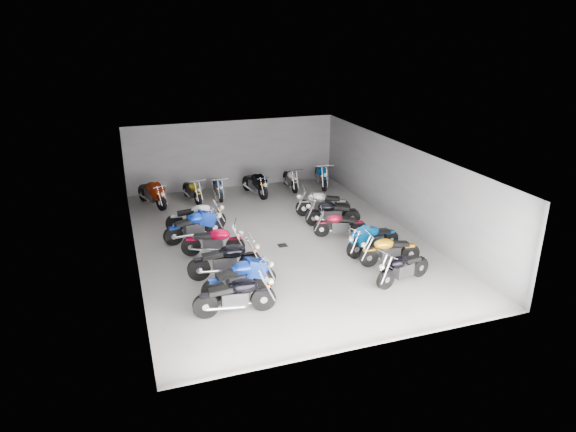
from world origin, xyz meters
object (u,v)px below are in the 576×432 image
object	(u,v)px
motorcycle_left_e	(195,226)
motorcycle_back_c	(218,188)
motorcycle_left_b	(240,278)
motorcycle_left_d	(214,241)
motorcycle_left_f	(197,217)
motorcycle_right_a	(403,268)
drain_grate	(282,245)
motorcycle_back_a	(152,193)
motorcycle_back_e	(291,179)
motorcycle_right_b	(389,250)
motorcycle_back_f	(321,176)
motorcycle_back_d	(255,184)
motorcycle_left_a	(236,296)
motorcycle_back_b	(192,190)
motorcycle_right_e	(332,213)
motorcycle_right_d	(340,224)
motorcycle_right_c	(373,239)
motorcycle_left_c	(226,260)
motorcycle_right_f	(322,203)

from	to	relation	value
motorcycle_left_e	motorcycle_back_c	xyz separation A→B (m)	(1.79, 4.53, -0.08)
motorcycle_left_b	motorcycle_left_e	world-z (taller)	motorcycle_left_b
motorcycle_left_d	motorcycle_left_e	distance (m)	1.57
motorcycle_left_f	motorcycle_back_c	xyz separation A→B (m)	(1.56, 3.59, -0.08)
motorcycle_left_e	motorcycle_right_a	size ratio (longest dim) A/B	1.10
drain_grate	motorcycle_left_e	xyz separation A→B (m)	(-2.86, 1.49, 0.54)
motorcycle_left_b	motorcycle_right_a	distance (m)	4.92
motorcycle_back_a	motorcycle_back_e	size ratio (longest dim) A/B	1.09
motorcycle_right_b	motorcycle_back_f	size ratio (longest dim) A/B	0.92
drain_grate	motorcycle_back_d	size ratio (longest dim) A/B	0.14
motorcycle_left_a	motorcycle_back_b	size ratio (longest dim) A/B	1.13
motorcycle_left_f	motorcycle_right_e	distance (m)	5.22
motorcycle_left_f	motorcycle_back_f	distance (m)	7.58
motorcycle_right_a	motorcycle_right_d	size ratio (longest dim) A/B	1.06
drain_grate	motorcycle_right_c	world-z (taller)	motorcycle_right_c
motorcycle_left_e	motorcycle_left_c	bearing A→B (deg)	-4.58
motorcycle_back_b	motorcycle_back_d	xyz separation A→B (m)	(2.86, -0.12, 0.05)
motorcycle_left_a	motorcycle_right_d	world-z (taller)	motorcycle_left_a
drain_grate	motorcycle_right_c	xyz separation A→B (m)	(2.71, -1.63, 0.52)
motorcycle_back_d	motorcycle_back_c	bearing A→B (deg)	-18.71
motorcycle_left_d	motorcycle_back_b	size ratio (longest dim) A/B	1.05
motorcycle_left_f	motorcycle_right_d	bearing A→B (deg)	70.38
motorcycle_left_e	motorcycle_left_f	bearing A→B (deg)	154.01
motorcycle_back_b	motorcycle_back_a	bearing A→B (deg)	-9.11
motorcycle_left_e	motorcycle_back_b	size ratio (longest dim) A/B	1.12
motorcycle_left_b	motorcycle_back_a	world-z (taller)	motorcycle_back_a
motorcycle_left_f	motorcycle_back_b	xyz separation A→B (m)	(0.39, 3.53, -0.06)
motorcycle_left_b	motorcycle_back_f	world-z (taller)	same
drain_grate	motorcycle_back_a	size ratio (longest dim) A/B	0.14
motorcycle_left_f	motorcycle_right_b	bearing A→B (deg)	53.27
motorcycle_right_e	motorcycle_right_f	bearing A→B (deg)	13.52
motorcycle_left_c	motorcycle_back_b	size ratio (longest dim) A/B	1.16
motorcycle_right_a	motorcycle_right_b	bearing A→B (deg)	-26.15
motorcycle_left_e	motorcycle_back_b	xyz separation A→B (m)	(0.61, 4.47, -0.06)
motorcycle_left_e	motorcycle_back_e	distance (m)	7.12
motorcycle_right_b	motorcycle_right_d	bearing A→B (deg)	17.67
motorcycle_left_a	motorcycle_back_d	bearing A→B (deg)	166.34
motorcycle_back_f	motorcycle_right_e	bearing A→B (deg)	83.61
motorcycle_left_f	motorcycle_right_c	size ratio (longest dim) A/B	1.05
motorcycle_left_d	motorcycle_back_e	world-z (taller)	motorcycle_left_d
motorcycle_right_f	motorcycle_back_d	size ratio (longest dim) A/B	0.99
motorcycle_right_f	motorcycle_back_e	size ratio (longest dim) A/B	1.08
motorcycle_back_c	motorcycle_back_d	distance (m)	1.70
motorcycle_back_e	motorcycle_back_f	distance (m)	1.53
motorcycle_left_d	motorcycle_right_d	distance (m)	4.72
motorcycle_left_b	motorcycle_right_a	world-z (taller)	motorcycle_left_b
motorcycle_left_b	motorcycle_back_e	world-z (taller)	motorcycle_left_b
motorcycle_left_a	motorcycle_back_d	world-z (taller)	motorcycle_left_a
motorcycle_back_a	motorcycle_left_e	bearing A→B (deg)	82.03
motorcycle_right_e	motorcycle_right_c	bearing A→B (deg)	-158.83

